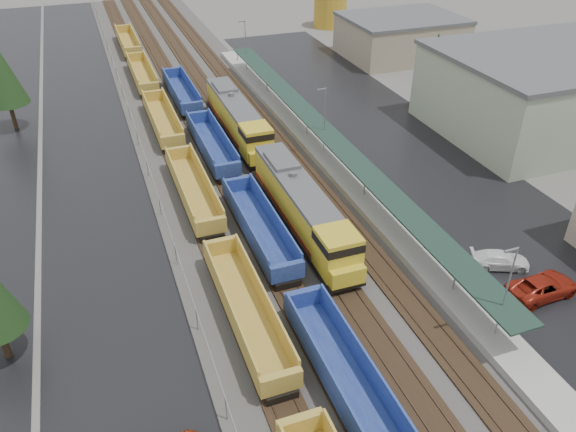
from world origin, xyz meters
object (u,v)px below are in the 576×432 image
at_px(well_string_yellow, 193,189).
at_px(well_string_blue, 295,289).
at_px(locomotive_lead, 304,209).
at_px(storage_tank, 330,10).
at_px(locomotive_trail, 238,119).
at_px(parked_car_east_b, 543,287).
at_px(parked_car_east_c, 500,260).

relative_size(well_string_yellow, well_string_blue, 1.20).
distance_m(locomotive_lead, storage_tank, 71.82).
distance_m(locomotive_lead, locomotive_trail, 21.00).
height_order(locomotive_trail, well_string_yellow, locomotive_trail).
relative_size(locomotive_lead, well_string_yellow, 0.16).
xyz_separation_m(locomotive_trail, well_string_yellow, (-8.00, -12.22, -1.21)).
distance_m(well_string_yellow, well_string_blue, 17.62).
bearing_deg(parked_car_east_b, well_string_blue, 69.40).
relative_size(locomotive_lead, parked_car_east_b, 3.52).
bearing_deg(locomotive_lead, well_string_yellow, 132.35).
bearing_deg(parked_car_east_b, storage_tank, -14.97).
bearing_deg(parked_car_east_c, storage_tank, 9.98).
bearing_deg(parked_car_east_b, locomotive_trail, 18.82).
bearing_deg(well_string_yellow, locomotive_lead, -47.65).
bearing_deg(well_string_yellow, parked_car_east_b, -46.19).
height_order(storage_tank, parked_car_east_c, storage_tank).
xyz_separation_m(well_string_blue, storage_tank, (34.89, 73.22, 1.94)).
distance_m(locomotive_trail, parked_car_east_c, 33.84).
xyz_separation_m(well_string_yellow, well_string_blue, (4.00, -17.16, 0.01)).
xyz_separation_m(locomotive_trail, parked_car_east_c, (13.16, -31.13, -1.73)).
bearing_deg(well_string_blue, well_string_yellow, 103.12).
relative_size(locomotive_lead, locomotive_trail, 1.00).
xyz_separation_m(locomotive_lead, well_string_blue, (-4.00, -8.39, -1.20)).
height_order(well_string_blue, parked_car_east_b, well_string_blue).
distance_m(storage_tank, parked_car_east_b, 80.79).
xyz_separation_m(storage_tank, parked_car_east_b, (-16.92, -78.97, -2.37)).
xyz_separation_m(locomotive_lead, well_string_yellow, (-8.00, 8.78, -1.21)).
distance_m(locomotive_trail, well_string_blue, 29.68).
bearing_deg(locomotive_trail, well_string_blue, -97.75).
bearing_deg(storage_tank, locomotive_trail, -125.17).
bearing_deg(locomotive_lead, parked_car_east_c, -37.59).
bearing_deg(storage_tank, parked_car_east_c, -103.31).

